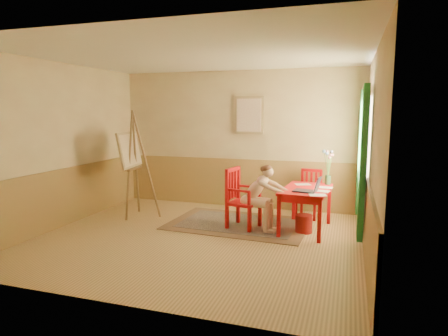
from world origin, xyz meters
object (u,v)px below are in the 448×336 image
(chair_left, at_px, (241,198))
(chair_back, at_px, (309,194))
(laptop, at_px, (309,189))
(figure, at_px, (259,194))
(easel, at_px, (132,154))
(table, at_px, (306,194))

(chair_left, xyz_separation_m, chair_back, (1.03, 1.06, -0.06))
(chair_left, bearing_deg, laptop, -5.63)
(chair_back, relative_size, laptop, 2.01)
(figure, bearing_deg, easel, 175.65)
(laptop, height_order, easel, easel)
(chair_left, distance_m, easel, 2.26)
(chair_left, height_order, laptop, chair_left)
(table, bearing_deg, chair_back, 92.06)
(chair_back, xyz_separation_m, easel, (-3.19, -0.94, 0.74))
(table, bearing_deg, figure, -161.57)
(figure, bearing_deg, laptop, -3.41)
(table, height_order, figure, figure)
(table, distance_m, chair_left, 1.09)
(easel, bearing_deg, chair_back, 16.38)
(table, height_order, laptop, laptop)
(figure, relative_size, laptop, 2.49)
(chair_back, bearing_deg, chair_left, -134.17)
(chair_left, relative_size, chair_back, 1.14)
(chair_back, relative_size, easel, 0.45)
(chair_left, bearing_deg, chair_back, 45.83)
(chair_back, distance_m, figure, 1.34)
(table, distance_m, easel, 3.27)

